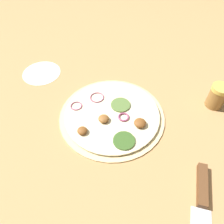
{
  "coord_description": "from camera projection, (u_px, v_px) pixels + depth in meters",
  "views": [
    {
      "loc": [
        0.37,
        -0.12,
        0.48
      ],
      "look_at": [
        0.0,
        0.0,
        0.02
      ],
      "focal_mm": 35.0,
      "sensor_mm": 36.0,
      "label": 1
    }
  ],
  "objects": [
    {
      "name": "ground_plane",
      "position": [
        112.0,
        116.0,
        0.62
      ],
      "size": [
        3.0,
        3.0,
        0.0
      ],
      "primitive_type": "plane",
      "color": "tan"
    },
    {
      "name": "knife",
      "position": [
        202.0,
        214.0,
        0.44
      ],
      "size": [
        0.28,
        0.2,
        0.02
      ],
      "rotation": [
        0.0,
        0.0,
        5.7
      ],
      "color": "silver",
      "rests_on": "ground_plane"
    },
    {
      "name": "spice_jar",
      "position": [
        217.0,
        96.0,
        0.62
      ],
      "size": [
        0.05,
        0.05,
        0.07
      ],
      "color": "olive",
      "rests_on": "ground_plane"
    },
    {
      "name": "pizza",
      "position": [
        112.0,
        115.0,
        0.61
      ],
      "size": [
        0.3,
        0.3,
        0.03
      ],
      "color": "beige",
      "rests_on": "ground_plane"
    },
    {
      "name": "flour_patch",
      "position": [
        42.0,
        73.0,
        0.74
      ],
      "size": [
        0.13,
        0.13,
        0.0
      ],
      "color": "white",
      "rests_on": "ground_plane"
    }
  ]
}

